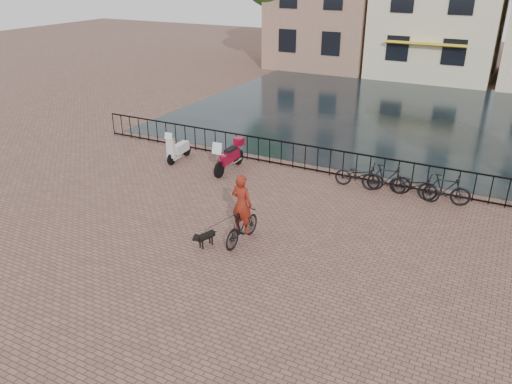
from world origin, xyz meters
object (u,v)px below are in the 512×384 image
at_px(cyclist, 242,213).
at_px(dog, 206,238).
at_px(scooter, 179,144).
at_px(motorcycle, 229,153).

bearing_deg(cyclist, dog, 43.02).
bearing_deg(dog, scooter, 150.00).
relative_size(cyclist, dog, 3.03).
bearing_deg(cyclist, motorcycle, -53.21).
distance_m(cyclist, dog, 1.21).
distance_m(motorcycle, scooter, 2.36).
bearing_deg(scooter, motorcycle, -4.95).
height_order(motorcycle, scooter, motorcycle).
height_order(dog, motorcycle, motorcycle).
xyz_separation_m(cyclist, motorcycle, (-3.05, 4.50, -0.21)).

